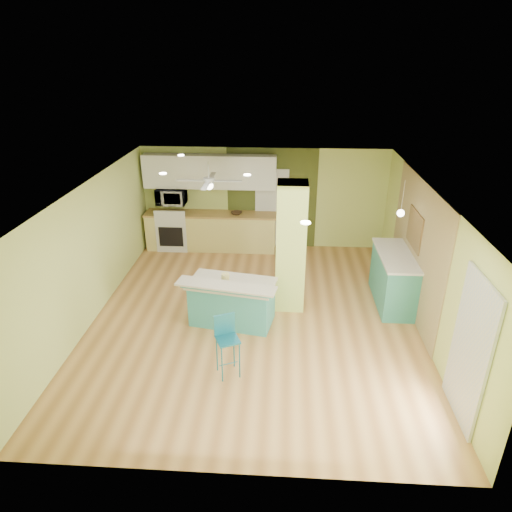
# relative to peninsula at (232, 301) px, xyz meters

# --- Properties ---
(floor) EXTENTS (6.00, 7.00, 0.01)m
(floor) POSITION_rel_peninsula_xyz_m (0.40, 0.17, -0.44)
(floor) COLOR #A66E3A
(floor) RESTS_ON ground
(ceiling) EXTENTS (6.00, 7.00, 0.01)m
(ceiling) POSITION_rel_peninsula_xyz_m (0.40, 0.17, 2.07)
(ceiling) COLOR white
(ceiling) RESTS_ON wall_back
(wall_back) EXTENTS (6.00, 0.01, 2.50)m
(wall_back) POSITION_rel_peninsula_xyz_m (0.40, 3.68, 0.82)
(wall_back) COLOR #C8D874
(wall_back) RESTS_ON floor
(wall_front) EXTENTS (6.00, 0.01, 2.50)m
(wall_front) POSITION_rel_peninsula_xyz_m (0.40, -3.33, 0.82)
(wall_front) COLOR #C8D874
(wall_front) RESTS_ON floor
(wall_left) EXTENTS (0.01, 7.00, 2.50)m
(wall_left) POSITION_rel_peninsula_xyz_m (-2.60, 0.17, 0.82)
(wall_left) COLOR #C8D874
(wall_left) RESTS_ON floor
(wall_right) EXTENTS (0.01, 7.00, 2.50)m
(wall_right) POSITION_rel_peninsula_xyz_m (3.41, 0.17, 0.82)
(wall_right) COLOR #C8D874
(wall_right) RESTS_ON floor
(wood_panel) EXTENTS (0.02, 3.40, 2.50)m
(wood_panel) POSITION_rel_peninsula_xyz_m (3.39, 0.77, 0.82)
(wood_panel) COLOR #947D54
(wood_panel) RESTS_ON floor
(olive_accent) EXTENTS (2.20, 0.02, 2.50)m
(olive_accent) POSITION_rel_peninsula_xyz_m (0.60, 3.66, 0.82)
(olive_accent) COLOR #464F1F
(olive_accent) RESTS_ON floor
(interior_door) EXTENTS (0.82, 0.05, 2.00)m
(interior_door) POSITION_rel_peninsula_xyz_m (0.60, 3.63, 0.57)
(interior_door) COLOR silver
(interior_door) RESTS_ON floor
(french_door) EXTENTS (0.04, 1.08, 2.10)m
(french_door) POSITION_rel_peninsula_xyz_m (3.37, -2.13, 0.62)
(french_door) COLOR silver
(french_door) RESTS_ON floor
(column) EXTENTS (0.55, 0.55, 2.50)m
(column) POSITION_rel_peninsula_xyz_m (1.05, 0.67, 0.82)
(column) COLOR #C3DC66
(column) RESTS_ON floor
(kitchen_run) EXTENTS (3.25, 0.63, 0.94)m
(kitchen_run) POSITION_rel_peninsula_xyz_m (-0.90, 3.37, 0.04)
(kitchen_run) COLOR #DACA72
(kitchen_run) RESTS_ON floor
(stove) EXTENTS (0.76, 0.66, 1.08)m
(stove) POSITION_rel_peninsula_xyz_m (-1.85, 3.36, 0.03)
(stove) COLOR silver
(stove) RESTS_ON floor
(upper_cabinets) EXTENTS (3.20, 0.34, 0.80)m
(upper_cabinets) POSITION_rel_peninsula_xyz_m (-0.90, 3.49, 1.52)
(upper_cabinets) COLOR white
(upper_cabinets) RESTS_ON wall_back
(microwave) EXTENTS (0.70, 0.48, 0.39)m
(microwave) POSITION_rel_peninsula_xyz_m (-1.85, 3.37, 0.92)
(microwave) COLOR white
(microwave) RESTS_ON wall_back
(ceiling_fan) EXTENTS (1.41, 1.41, 0.61)m
(ceiling_fan) POSITION_rel_peninsula_xyz_m (-0.70, 2.17, 1.64)
(ceiling_fan) COLOR silver
(ceiling_fan) RESTS_ON ceiling
(pendant_lamp) EXTENTS (0.14, 0.14, 0.69)m
(pendant_lamp) POSITION_rel_peninsula_xyz_m (3.05, 0.92, 1.45)
(pendant_lamp) COLOR silver
(pendant_lamp) RESTS_ON ceiling
(wall_decor) EXTENTS (0.03, 0.90, 0.70)m
(wall_decor) POSITION_rel_peninsula_xyz_m (3.37, 0.97, 1.12)
(wall_decor) COLOR brown
(wall_decor) RESTS_ON wood_panel
(peninsula) EXTENTS (1.79, 1.21, 0.94)m
(peninsula) POSITION_rel_peninsula_xyz_m (0.00, 0.00, 0.00)
(peninsula) COLOR teal
(peninsula) RESTS_ON floor
(bar_stool) EXTENTS (0.44, 0.44, 1.00)m
(bar_stool) POSITION_rel_peninsula_xyz_m (0.08, -1.44, 0.24)
(bar_stool) COLOR #1D6D85
(bar_stool) RESTS_ON floor
(side_counter) EXTENTS (0.70, 1.64, 1.06)m
(side_counter) POSITION_rel_peninsula_xyz_m (3.10, 0.91, 0.10)
(side_counter) COLOR teal
(side_counter) RESTS_ON floor
(fruit_bowl) EXTENTS (0.30, 0.30, 0.07)m
(fruit_bowl) POSITION_rel_peninsula_xyz_m (-0.25, 3.32, 0.54)
(fruit_bowl) COLOR #392717
(fruit_bowl) RESTS_ON kitchen_run
(canister) EXTENTS (0.15, 0.15, 0.15)m
(canister) POSITION_rel_peninsula_xyz_m (-0.11, 0.05, 0.46)
(canister) COLOR yellow
(canister) RESTS_ON peninsula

